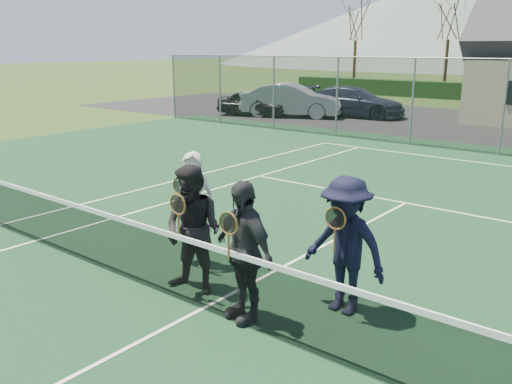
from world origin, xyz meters
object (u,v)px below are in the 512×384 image
Objects in this scene: car_c at (353,102)px; car_b at (292,100)px; tennis_net at (202,273)px; car_a at (254,103)px; player_d at (345,246)px; player_b at (193,230)px; player_c at (243,251)px; player_a at (194,210)px.

car_b is at bearing 121.94° from car_c.
car_c reaches higher than tennis_net.
car_c is (2.36, 1.95, -0.08)m from car_b.
car_a is 20.93m from player_d.
car_b is 20.09m from player_b.
car_a is 0.75× the size of car_b.
car_c is 21.34m from player_c.
player_c is 1.30m from player_d.
car_a is 19.35m from player_a.
player_b is at bearing -158.03° from player_d.
player_c is at bearing -132.76° from player_d.
player_b is at bearing -45.07° from player_a.
player_c reaches higher than car_a.
car_c is 20.89m from player_d.
car_c is 2.82× the size of player_d.
player_d is (0.88, 0.95, -0.00)m from player_c.
car_a is at bearing 132.08° from player_d.
tennis_net is at bearing -142.22° from player_d.
car_a is 2.06× the size of player_a.
player_b is 2.08m from player_d.
car_a is 20.31m from player_b.
tennis_net is 6.49× the size of player_b.
player_a is (7.38, -18.43, 0.19)m from car_c.
car_b is at bearing 121.92° from tennis_net.
player_a reaches higher than car_b.
car_c is 2.82× the size of player_a.
player_d is at bearing 21.97° from player_b.
car_a is 1.89m from car_b.
player_c is at bearing -169.20° from car_b.
tennis_net is at bearing -170.77° from car_b.
tennis_net is 6.49× the size of player_c.
player_c is (1.73, -0.87, -0.00)m from player_a.
car_b is at bearing 123.48° from player_c.
car_c is 2.82× the size of player_b.
player_c reaches higher than car_b.
tennis_net is at bearing -41.53° from player_a.
player_c is at bearing -9.59° from player_b.
player_b is at bearing 170.41° from player_c.
player_a is 2.61m from player_d.
player_d is (14.03, -15.53, 0.29)m from car_a.
player_c is (9.11, -19.29, 0.18)m from car_c.
player_d is at bearing 1.94° from player_a.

